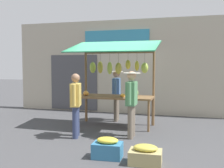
{
  "coord_description": "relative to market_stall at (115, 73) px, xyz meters",
  "views": [
    {
      "loc": [
        -2.1,
        7.46,
        1.79
      ],
      "look_at": [
        0.0,
        0.3,
        1.25
      ],
      "focal_mm": 43.33,
      "sensor_mm": 36.0,
      "label": 1
    }
  ],
  "objects": [
    {
      "name": "vendor_with_sunhat",
      "position": [
        0.16,
        -0.69,
        -0.6
      ],
      "size": [
        0.41,
        0.68,
        1.6
      ],
      "rotation": [
        0.0,
        0.0,
        1.74
      ],
      "color": "#726656",
      "rests_on": "ground"
    },
    {
      "name": "shopper_in_striped_shirt",
      "position": [
        0.59,
        1.48,
        -0.65
      ],
      "size": [
        0.34,
        0.66,
        1.57
      ],
      "rotation": [
        0.0,
        0.0,
        -1.29
      ],
      "color": "navy",
      "rests_on": "ground"
    },
    {
      "name": "shopper_with_shopping_bag",
      "position": [
        -0.72,
        1.13,
        -0.59
      ],
      "size": [
        0.42,
        0.7,
        1.63
      ],
      "rotation": [
        0.0,
        0.0,
        -1.53
      ],
      "color": "#726656",
      "rests_on": "ground"
    },
    {
      "name": "produce_crate_side",
      "position": [
        -0.59,
        2.68,
        -1.36
      ],
      "size": [
        0.58,
        0.42,
        0.4
      ],
      "color": "teal",
      "rests_on": "ground"
    },
    {
      "name": "market_stall",
      "position": [
        0.0,
        0.0,
        0.0
      ],
      "size": [
        2.5,
        1.46,
        2.5
      ],
      "color": "brown",
      "rests_on": "ground"
    },
    {
      "name": "ground_plane",
      "position": [
        -0.0,
        0.06,
        -1.55
      ],
      "size": [
        40.0,
        40.0,
        0.0
      ],
      "primitive_type": "plane",
      "color": "#424244"
    },
    {
      "name": "produce_crate_near",
      "position": [
        -1.34,
        2.79,
        -1.38
      ],
      "size": [
        0.6,
        0.44,
        0.36
      ],
      "color": "tan",
      "rests_on": "ground"
    },
    {
      "name": "street_backdrop",
      "position": [
        0.05,
        -2.14,
        0.15
      ],
      "size": [
        9.0,
        0.3,
        3.4
      ],
      "color": "#B2A893",
      "rests_on": "ground"
    }
  ]
}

